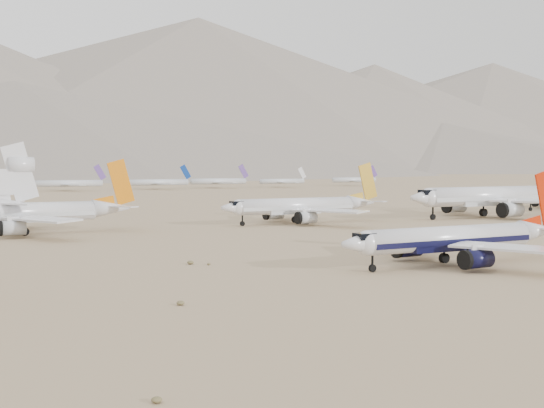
% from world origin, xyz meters
% --- Properties ---
extents(ground, '(7000.00, 7000.00, 0.00)m').
position_xyz_m(ground, '(0.00, 0.00, 0.00)').
color(ground, '#80664A').
rests_on(ground, ground).
extents(main_airliner, '(39.57, 38.65, 13.96)m').
position_xyz_m(main_airliner, '(3.76, -5.03, 3.84)').
color(main_airliner, silver).
rests_on(main_airliner, ground).
extents(row2_navy_widebody, '(57.33, 56.06, 20.39)m').
position_xyz_m(row2_navy_widebody, '(83.48, 65.39, 5.69)').
color(row2_navy_widebody, silver).
rests_on(row2_navy_widebody, ground).
extents(row2_gold_tail, '(42.75, 41.81, 15.22)m').
position_xyz_m(row2_gold_tail, '(24.65, 72.26, 4.26)').
color(row2_gold_tail, silver).
rests_on(row2_gold_tail, ground).
extents(row2_orange_tail, '(44.64, 43.67, 15.92)m').
position_xyz_m(row2_orange_tail, '(-41.77, 75.41, 4.47)').
color(row2_orange_tail, silver).
rests_on(row2_orange_tail, ground).
extents(foothills, '(4637.50, 1395.00, 155.00)m').
position_xyz_m(foothills, '(526.68, 1100.00, 67.15)').
color(foothills, slate).
rests_on(foothills, ground).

